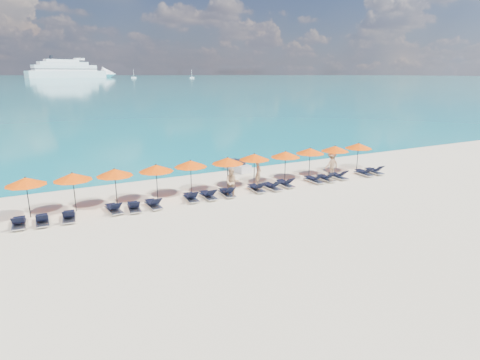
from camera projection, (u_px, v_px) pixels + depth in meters
name	position (u px, v px, depth m)	size (l,w,h in m)	color
ground	(265.00, 213.00, 22.30)	(1400.00, 1400.00, 0.00)	beige
sea	(36.00, 77.00, 589.03)	(1600.00, 1300.00, 0.01)	#1FA9B2
cruise_ship	(75.00, 71.00, 543.66)	(122.66, 55.67, 34.11)	white
sailboat_near	(134.00, 77.00, 513.52)	(6.22, 2.07, 11.41)	white
sailboat_far	(192.00, 77.00, 512.32)	(5.84, 1.95, 10.71)	white
jetski	(238.00, 166.00, 31.75)	(1.25, 2.61, 0.89)	silver
beachgoer_a	(258.00, 173.00, 27.88)	(0.60, 0.39, 1.64)	tan
beachgoer_b	(232.00, 182.00, 25.07)	(0.89, 0.51, 1.84)	tan
beachgoer_c	(332.00, 164.00, 29.92)	(1.21, 0.56, 1.87)	tan
umbrella_0	(26.00, 181.00, 21.17)	(2.10, 2.10, 2.28)	black
umbrella_1	(73.00, 177.00, 22.11)	(2.10, 2.10, 2.28)	black
umbrella_2	(115.00, 172.00, 23.06)	(2.10, 2.10, 2.28)	black
umbrella_3	(156.00, 168.00, 24.08)	(2.10, 2.10, 2.28)	black
umbrella_4	(191.00, 164.00, 25.25)	(2.10, 2.10, 2.28)	black
umbrella_5	(228.00, 161.00, 26.11)	(2.10, 2.10, 2.28)	black
umbrella_6	(254.00, 157.00, 27.29)	(2.10, 2.10, 2.28)	black
umbrella_7	(286.00, 154.00, 28.12)	(2.10, 2.10, 2.28)	black
umbrella_8	(310.00, 151.00, 29.34)	(2.10, 2.10, 2.28)	black
umbrella_9	(335.00, 149.00, 30.23)	(2.10, 2.10, 2.28)	black
umbrella_10	(358.00, 146.00, 31.37)	(2.10, 2.10, 2.28)	black
lounger_0	(19.00, 223.00, 20.26)	(0.66, 1.72, 0.66)	silver
lounger_1	(42.00, 220.00, 20.64)	(0.64, 1.71, 0.66)	silver
lounger_2	(69.00, 216.00, 21.16)	(0.78, 1.75, 0.66)	silver
lounger_3	(114.00, 208.00, 22.38)	(0.79, 1.75, 0.66)	silver
lounger_4	(134.00, 207.00, 22.67)	(0.79, 1.75, 0.66)	silver
lounger_5	(154.00, 204.00, 23.16)	(0.71, 1.73, 0.66)	silver
lounger_6	(191.00, 197.00, 24.41)	(0.75, 1.74, 0.66)	silver
lounger_7	(208.00, 195.00, 24.82)	(0.64, 1.71, 0.66)	silver
lounger_8	(227.00, 192.00, 25.36)	(0.73, 1.74, 0.66)	silver
lounger_9	(256.00, 188.00, 26.33)	(0.70, 1.73, 0.66)	silver
lounger_10	(272.00, 186.00, 26.74)	(0.73, 1.74, 0.66)	silver
lounger_11	(285.00, 183.00, 27.44)	(0.64, 1.71, 0.66)	silver
lounger_12	(314.00, 179.00, 28.45)	(0.70, 1.73, 0.66)	silver
lounger_13	(326.00, 178.00, 28.85)	(0.66, 1.72, 0.66)	silver
lounger_14	(338.00, 176.00, 29.44)	(0.67, 1.72, 0.66)	silver
lounger_15	(364.00, 172.00, 30.41)	(0.75, 1.74, 0.66)	silver
lounger_16	(374.00, 171.00, 30.92)	(0.71, 1.73, 0.66)	silver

